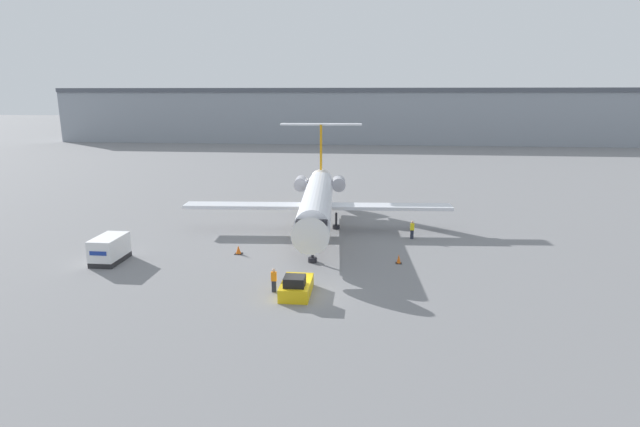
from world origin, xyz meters
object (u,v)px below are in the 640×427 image
(airplane_main, at_px, (317,200))
(luggage_cart, at_px, (110,249))
(worker_near_tug, at_px, (274,280))
(traffic_cone_right, at_px, (399,259))
(pushback_tug, at_px, (296,286))
(worker_by_wing, at_px, (412,229))
(traffic_cone_left, at_px, (238,250))

(airplane_main, bearing_deg, luggage_cart, -144.50)
(worker_near_tug, bearing_deg, airplane_main, 85.42)
(worker_near_tug, distance_m, traffic_cone_right, 12.19)
(pushback_tug, xyz_separation_m, luggage_cart, (-17.39, 5.62, 0.54))
(pushback_tug, height_order, traffic_cone_right, pushback_tug)
(airplane_main, bearing_deg, pushback_tug, -88.95)
(worker_by_wing, relative_size, traffic_cone_right, 2.34)
(luggage_cart, distance_m, traffic_cone_right, 25.40)
(traffic_cone_left, bearing_deg, worker_by_wing, 22.17)
(traffic_cone_left, height_order, traffic_cone_right, traffic_cone_left)
(worker_near_tug, relative_size, traffic_cone_left, 2.23)
(luggage_cart, bearing_deg, pushback_tug, -17.89)
(luggage_cart, bearing_deg, worker_by_wing, 20.31)
(pushback_tug, xyz_separation_m, worker_by_wing, (9.65, 15.62, 0.39))
(airplane_main, relative_size, traffic_cone_left, 35.12)
(luggage_cart, xyz_separation_m, traffic_cone_left, (10.66, 3.33, -0.76))
(pushback_tug, bearing_deg, luggage_cart, 162.11)
(worker_near_tug, xyz_separation_m, traffic_cone_right, (9.63, 7.45, -0.58))
(airplane_main, xyz_separation_m, traffic_cone_right, (8.23, -10.04, -3.04))
(pushback_tug, relative_size, worker_by_wing, 2.09)
(worker_near_tug, bearing_deg, pushback_tug, -9.66)
(pushback_tug, bearing_deg, traffic_cone_left, 126.98)
(pushback_tug, xyz_separation_m, traffic_cone_right, (7.90, 7.75, -0.23))
(pushback_tug, height_order, worker_near_tug, worker_near_tug)
(traffic_cone_left, xyz_separation_m, traffic_cone_right, (14.64, -1.20, -0.01))
(worker_by_wing, bearing_deg, airplane_main, 167.75)
(airplane_main, bearing_deg, worker_near_tug, -94.58)
(worker_near_tug, xyz_separation_m, worker_by_wing, (11.37, 15.33, 0.03))
(luggage_cart, relative_size, worker_near_tug, 2.06)
(airplane_main, xyz_separation_m, worker_near_tug, (-1.40, -17.49, -2.45))
(pushback_tug, relative_size, worker_near_tug, 2.14)
(airplane_main, bearing_deg, worker_by_wing, -12.25)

